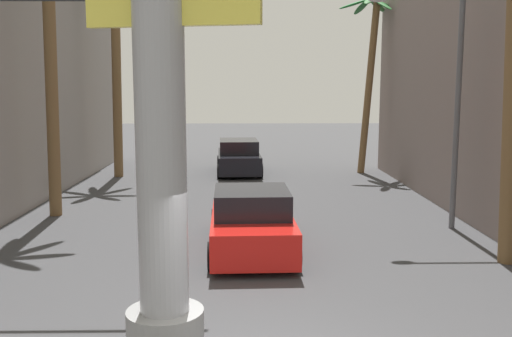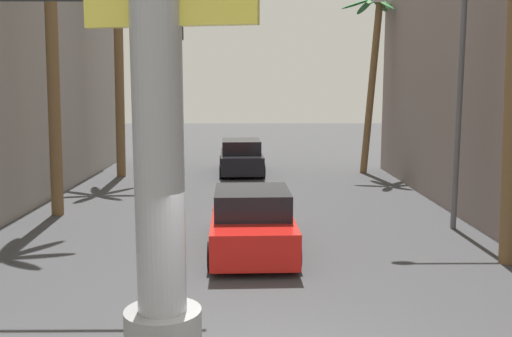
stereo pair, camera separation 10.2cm
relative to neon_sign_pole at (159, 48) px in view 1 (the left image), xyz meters
The scene contains 9 objects.
ground_plane 10.30m from the neon_sign_pole, 81.08° to the left, with size 90.52×90.52×0.00m, color #424244.
neon_sign_pole is the anchor object (origin of this frame).
street_lamp 10.12m from the neon_sign_pole, 48.94° to the left, with size 2.68×0.28×6.61m.
traffic_light_mast 4.65m from the neon_sign_pole, 126.48° to the left, with size 4.82×0.32×5.85m.
car_lead 6.91m from the neon_sign_pole, 76.52° to the left, with size 2.17×4.87×1.56m.
car_far 18.62m from the neon_sign_pole, 87.21° to the left, with size 2.18×4.51×1.56m.
palm_tree_far_left 17.88m from the neon_sign_pole, 104.43° to the left, with size 3.41×3.45×9.43m.
palm_tree_far_right 19.54m from the neon_sign_pole, 69.31° to the left, with size 2.84×2.79×8.04m.
palm_tree_mid_left 10.65m from the neon_sign_pole, 116.11° to the left, with size 3.36×3.38×9.43m.
Camera 1 is at (-0.23, -7.27, 4.01)m, focal length 40.00 mm.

